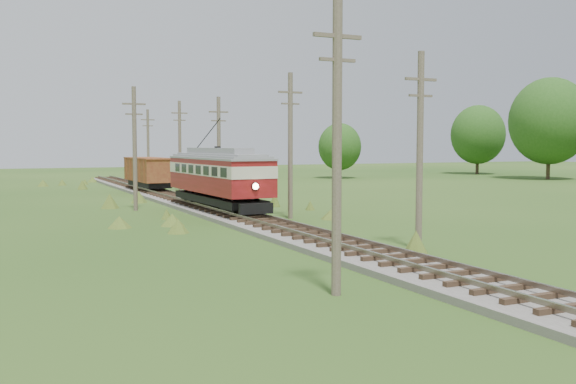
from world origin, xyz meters
TOP-DOWN VIEW (x-y plane):
  - railbed_main at (0.00, 34.00)m, footprint 3.60×96.00m
  - streetcar at (0.00, 35.46)m, footprint 3.23×12.70m
  - gondola at (0.00, 55.65)m, footprint 3.14×8.61m
  - gravel_pile at (4.65, 51.16)m, footprint 3.31×3.51m
  - utility_pole_r_2 at (3.30, 18.00)m, footprint 1.60×0.30m
  - utility_pole_r_3 at (3.20, 31.00)m, footprint 1.60×0.30m
  - utility_pole_r_4 at (3.00, 44.00)m, footprint 1.60×0.30m
  - utility_pole_r_5 at (3.40, 57.00)m, footprint 1.60×0.30m
  - utility_pole_r_6 at (3.20, 70.00)m, footprint 1.60×0.30m
  - utility_pole_l_a at (-4.20, 12.00)m, footprint 1.60×0.30m
  - utility_pole_l_b at (-4.50, 40.00)m, footprint 1.60×0.30m
  - tree_right_4 at (54.00, 58.00)m, footprint 10.50×10.50m
  - tree_right_5 at (56.00, 74.00)m, footprint 8.40×8.40m
  - tree_mid_b at (30.00, 72.00)m, footprint 5.88×5.88m

SIDE VIEW (x-z plane):
  - railbed_main at x=0.00m, z-range -0.09..0.48m
  - gravel_pile at x=4.65m, z-range -0.04..1.17m
  - gondola at x=0.00m, z-range 0.67..3.49m
  - streetcar at x=0.00m, z-range -0.21..5.56m
  - utility_pole_r_4 at x=3.00m, z-range 0.12..8.52m
  - tree_mid_b at x=30.00m, z-range 0.54..8.12m
  - utility_pole_r_2 at x=3.30m, z-range 0.12..8.72m
  - utility_pole_l_b at x=-4.50m, z-range 0.12..8.72m
  - utility_pole_r_6 at x=3.20m, z-range 0.12..8.82m
  - utility_pole_r_5 at x=3.40m, z-range 0.13..9.03m
  - utility_pole_r_3 at x=3.20m, z-range 0.13..9.13m
  - utility_pole_l_a at x=-4.20m, z-range 0.13..9.13m
  - tree_right_5 at x=56.00m, z-range 0.78..11.60m
  - tree_right_4 at x=54.00m, z-range 0.98..14.51m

